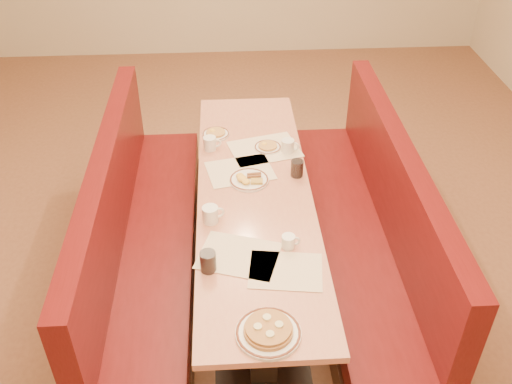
{
  "coord_description": "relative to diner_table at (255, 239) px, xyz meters",
  "views": [
    {
      "loc": [
        -0.16,
        -2.81,
        2.84
      ],
      "look_at": [
        0.0,
        -0.13,
        0.85
      ],
      "focal_mm": 40.0,
      "sensor_mm": 36.0,
      "label": 1
    }
  ],
  "objects": [
    {
      "name": "extra_plate_mid",
      "position": [
        0.12,
        0.51,
        0.39
      ],
      "size": [
        0.18,
        0.18,
        0.04
      ],
      "rotation": [
        0.0,
        0.0,
        0.43
      ],
      "color": "white",
      "rests_on": "diner_table"
    },
    {
      "name": "ground",
      "position": [
        0.0,
        0.0,
        -0.37
      ],
      "size": [
        8.0,
        8.0,
        0.0
      ],
      "primitive_type": "plane",
      "color": "#9E6647",
      "rests_on": "ground"
    },
    {
      "name": "booth_right",
      "position": [
        0.73,
        0.0,
        -0.01
      ],
      "size": [
        0.55,
        2.5,
        1.05
      ],
      "color": "#4C3326",
      "rests_on": "ground"
    },
    {
      "name": "placemat_near_left",
      "position": [
        -0.12,
        -0.56,
        0.38
      ],
      "size": [
        0.49,
        0.42,
        0.0
      ],
      "primitive_type": "cube",
      "rotation": [
        0.0,
        0.0,
        -0.32
      ],
      "color": "beige",
      "rests_on": "diner_table"
    },
    {
      "name": "soda_tumbler_near",
      "position": [
        -0.28,
        -0.66,
        0.43
      ],
      "size": [
        0.08,
        0.08,
        0.12
      ],
      "color": "black",
      "rests_on": "diner_table"
    },
    {
      "name": "coffee_mug_a",
      "position": [
        0.15,
        -0.51,
        0.42
      ],
      "size": [
        0.1,
        0.07,
        0.08
      ],
      "rotation": [
        0.0,
        0.0,
        0.06
      ],
      "color": "white",
      "rests_on": "diner_table"
    },
    {
      "name": "eggs_plate",
      "position": [
        -0.03,
        0.12,
        0.39
      ],
      "size": [
        0.25,
        0.25,
        0.05
      ],
      "rotation": [
        0.0,
        0.0,
        -0.07
      ],
      "color": "white",
      "rests_on": "diner_table"
    },
    {
      "name": "diner_table",
      "position": [
        0.0,
        0.0,
        0.0
      ],
      "size": [
        0.7,
        2.5,
        0.75
      ],
      "color": "black",
      "rests_on": "ground"
    },
    {
      "name": "booth_left",
      "position": [
        -0.73,
        0.0,
        -0.01
      ],
      "size": [
        0.55,
        2.5,
        1.05
      ],
      "color": "#4C3326",
      "rests_on": "ground"
    },
    {
      "name": "coffee_mug_c",
      "position": [
        0.25,
        0.45,
        0.42
      ],
      "size": [
        0.12,
        0.09,
        0.09
      ],
      "rotation": [
        0.0,
        0.0,
        -0.18
      ],
      "color": "white",
      "rests_on": "diner_table"
    },
    {
      "name": "coffee_mug_b",
      "position": [
        -0.27,
        -0.26,
        0.43
      ],
      "size": [
        0.13,
        0.09,
        0.1
      ],
      "rotation": [
        0.0,
        0.0,
        0.26
      ],
      "color": "white",
      "rests_on": "diner_table"
    },
    {
      "name": "pancake_plate",
      "position": [
        -0.0,
        -1.1,
        0.4
      ],
      "size": [
        0.31,
        0.31,
        0.07
      ],
      "rotation": [
        0.0,
        0.0,
        -0.37
      ],
      "color": "white",
      "rests_on": "diner_table"
    },
    {
      "name": "placemat_far_right",
      "position": [
        0.1,
        0.49,
        0.38
      ],
      "size": [
        0.53,
        0.44,
        0.0
      ],
      "primitive_type": "cube",
      "rotation": [
        0.0,
        0.0,
        0.25
      ],
      "color": "beige",
      "rests_on": "diner_table"
    },
    {
      "name": "extra_plate_far",
      "position": [
        -0.24,
        0.71,
        0.39
      ],
      "size": [
        0.19,
        0.19,
        0.04
      ],
      "rotation": [
        0.0,
        0.0,
        0.05
      ],
      "color": "white",
      "rests_on": "diner_table"
    },
    {
      "name": "room_envelope",
      "position": [
        0.0,
        0.0,
        1.56
      ],
      "size": [
        6.04,
        8.04,
        2.82
      ],
      "color": "beige",
      "rests_on": "ground"
    },
    {
      "name": "placemat_near_right",
      "position": [
        0.12,
        -0.69,
        0.38
      ],
      "size": [
        0.41,
        0.33,
        0.0
      ],
      "primitive_type": "cube",
      "rotation": [
        0.0,
        0.0,
        -0.14
      ],
      "color": "beige",
      "rests_on": "diner_table"
    },
    {
      "name": "soda_tumbler_mid",
      "position": [
        0.28,
        0.17,
        0.43
      ],
      "size": [
        0.08,
        0.08,
        0.11
      ],
      "color": "black",
      "rests_on": "diner_table"
    },
    {
      "name": "coffee_mug_d",
      "position": [
        -0.27,
        0.52,
        0.42
      ],
      "size": [
        0.12,
        0.09,
        0.09
      ],
      "rotation": [
        0.0,
        0.0,
        0.02
      ],
      "color": "white",
      "rests_on": "diner_table"
    },
    {
      "name": "placemat_far_left",
      "position": [
        -0.08,
        0.24,
        0.38
      ],
      "size": [
        0.47,
        0.39,
        0.0
      ],
      "primitive_type": "cube",
      "rotation": [
        0.0,
        0.0,
        0.21
      ],
      "color": "beige",
      "rests_on": "diner_table"
    }
  ]
}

